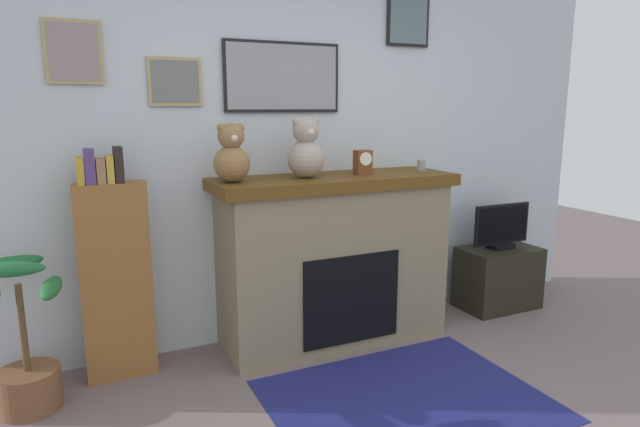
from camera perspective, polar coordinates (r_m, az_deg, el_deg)
back_wall at (r=3.94m, az=-1.98°, el=6.15°), size 5.20×0.15×2.60m
fireplace at (r=3.82m, az=1.50°, el=-4.79°), size 1.70×0.60×1.19m
bookshelf at (r=3.51m, az=-20.96°, el=-6.13°), size 0.41×0.16×1.43m
potted_plant at (r=3.45m, az=-28.88°, el=-13.03°), size 0.47×0.51×0.89m
tv_stand at (r=4.75m, az=18.41°, el=-6.49°), size 0.65×0.40×0.51m
television at (r=4.64m, az=18.76°, el=-1.42°), size 0.54×0.14×0.37m
area_rug at (r=3.30m, az=9.24°, el=-19.01°), size 1.55×1.20×0.01m
candle_jar at (r=4.05m, az=10.74°, el=5.06°), size 0.07×0.07×0.08m
mantel_clock at (r=3.77m, az=4.58°, el=5.46°), size 0.12×0.09×0.17m
teddy_bear_brown at (r=3.40m, az=-9.38°, el=6.09°), size 0.23×0.23×0.37m
teddy_bear_cream at (r=3.57m, az=-1.51°, el=6.72°), size 0.25×0.25×0.40m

